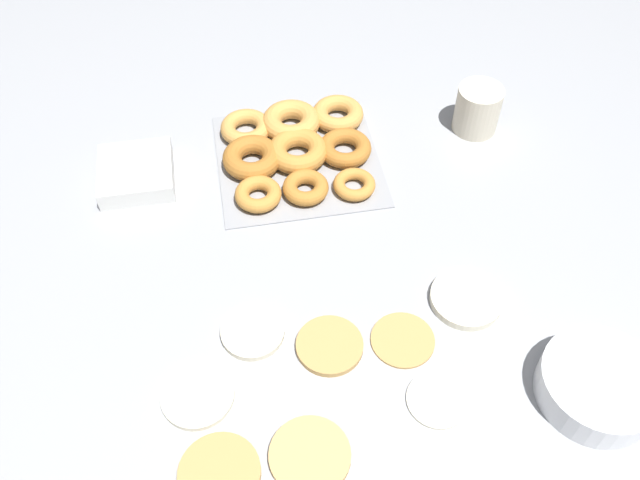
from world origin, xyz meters
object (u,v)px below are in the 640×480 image
pancake_4 (253,332)px  container_stack (136,173)px  pancake_7 (466,299)px  pancake_1 (330,345)px  pancake_2 (438,399)px  paper_cup (477,109)px  pancake_3 (310,456)px  donut_tray (295,148)px  pancake_6 (198,395)px  pancake_5 (219,473)px  batter_bowl (598,385)px  pancake_0 (403,339)px

pancake_4 → container_stack: 0.42m
pancake_7 → pancake_1: bearing=11.1°
pancake_2 → paper_cup: paper_cup is taller
pancake_3 → donut_tray: 0.61m
pancake_6 → pancake_7: size_ratio=0.92×
pancake_5 → paper_cup: (-0.57, -0.63, 0.04)m
pancake_7 → container_stack: bearing=-35.5°
pancake_3 → pancake_6: 0.19m
pancake_1 → pancake_4: same height
donut_tray → paper_cup: size_ratio=3.25×
pancake_1 → batter_bowl: bearing=158.4°
pancake_2 → pancake_5: 0.33m
pancake_3 → pancake_6: same height
pancake_6 → batter_bowl: batter_bowl is taller
pancake_7 → pancake_6: bearing=12.1°
donut_tray → pancake_3: bearing=83.1°
batter_bowl → container_stack: batter_bowl is taller
pancake_6 → donut_tray: donut_tray is taller
pancake_0 → pancake_4: 0.24m
pancake_2 → donut_tray: donut_tray is taller
pancake_6 → batter_bowl: (-0.58, 0.10, 0.02)m
pancake_6 → paper_cup: (-0.59, -0.50, 0.04)m
pancake_3 → pancake_5: size_ratio=1.01×
pancake_1 → donut_tray: 0.44m
pancake_0 → pancake_5: bearing=28.4°
pancake_2 → pancake_7: size_ratio=0.78×
pancake_3 → pancake_6: size_ratio=1.06×
pancake_0 → paper_cup: 0.54m
pancake_2 → batter_bowl: size_ratio=0.53×
pancake_1 → pancake_4: bearing=-21.6°
pancake_3 → donut_tray: (-0.07, -0.61, 0.01)m
pancake_4 → paper_cup: size_ratio=1.05×
pancake_1 → paper_cup: paper_cup is taller
pancake_2 → pancake_7: bearing=-120.6°
pancake_3 → pancake_2: bearing=-165.5°
pancake_1 → pancake_7: bearing=-168.9°
pancake_1 → pancake_4: size_ratio=1.04×
pancake_2 → paper_cup: 0.62m
pancake_0 → pancake_2: size_ratio=1.10×
pancake_0 → paper_cup: bearing=-120.2°
paper_cup → batter_bowl: bearing=88.6°
pancake_2 → pancake_6: same height
container_stack → pancake_6: bearing=100.1°
pancake_6 → container_stack: 0.48m
pancake_1 → pancake_6: size_ratio=0.97×
pancake_1 → container_stack: size_ratio=0.75×
pancake_7 → batter_bowl: (-0.13, 0.19, 0.02)m
pancake_7 → pancake_4: bearing=0.1°
pancake_3 → pancake_6: bearing=-38.8°
container_stack → pancake_1: bearing=124.6°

